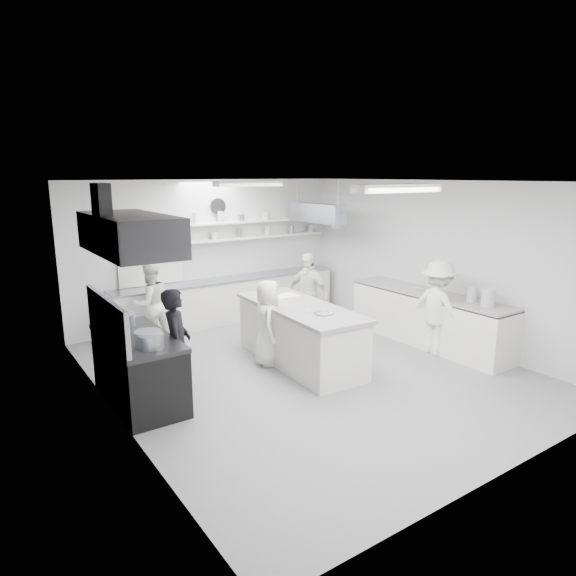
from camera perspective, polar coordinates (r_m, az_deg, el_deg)
floor at (r=8.26m, az=2.17°, el=-9.35°), size 6.00×7.00×0.02m
ceiling at (r=7.65m, az=2.36°, el=12.08°), size 6.00×7.00×0.02m
wall_back at (r=10.79m, az=-8.90°, el=4.10°), size 6.00×0.04×3.00m
wall_front at (r=5.51m, az=24.55°, el=-5.32°), size 6.00×0.04×3.00m
wall_left at (r=6.54m, az=-19.39°, el=-2.15°), size 0.04×7.00×3.00m
wall_right at (r=9.88m, az=16.41°, el=2.93°), size 0.04×7.00×3.00m
stove at (r=7.33m, az=-16.57°, el=-8.99°), size 0.80×1.80×0.90m
exhaust_hood at (r=6.87m, az=-17.58°, el=5.90°), size 0.85×2.00×0.50m
back_counter at (r=10.86m, az=-6.60°, el=-1.38°), size 5.00×0.60×0.92m
shelf_lower at (r=10.96m, az=-5.33°, el=5.65°), size 4.20×0.26×0.04m
shelf_upper at (r=10.92m, az=-5.37°, el=7.47°), size 4.20×0.26×0.04m
pass_through_window at (r=10.30m, az=-15.38°, el=3.10°), size 1.30×0.04×1.00m
wall_clock at (r=10.74m, az=-8.00°, el=9.19°), size 0.32×0.05×0.32m
right_counter at (r=9.71m, az=15.62°, el=-3.42°), size 0.74×3.30×0.94m
pot_rack at (r=10.80m, az=3.26°, el=8.51°), size 0.30×1.60×0.40m
light_fixture_front at (r=6.30m, az=12.35°, el=11.02°), size 1.30×0.25×0.10m
light_fixture_rear at (r=9.16m, az=-4.51°, el=11.74°), size 1.30×0.25×0.10m
prep_island at (r=8.41m, az=1.36°, el=-5.44°), size 1.09×2.61×0.95m
stove_pot at (r=6.70m, az=-15.60°, el=-5.72°), size 0.35×0.35×0.24m
cook_stove at (r=7.17m, az=-12.51°, el=-6.30°), size 0.59×0.69×1.59m
cook_back at (r=9.57m, az=-15.34°, el=-1.73°), size 0.84×0.70×1.55m
cook_island_left at (r=8.29m, az=-2.29°, el=-3.97°), size 0.75×0.83×1.43m
cook_island_right at (r=9.80m, az=2.25°, el=-0.71°), size 0.66×1.03×1.63m
cook_right at (r=9.11m, az=16.67°, el=-2.19°), size 0.64×1.09×1.66m
bowl_island_a at (r=7.79m, az=4.07°, el=-3.07°), size 0.28×0.28×0.07m
bowl_island_b at (r=7.93m, az=2.52°, el=-2.77°), size 0.26×0.26×0.06m
bowl_right at (r=9.82m, az=14.24°, el=-0.17°), size 0.24×0.24×0.05m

